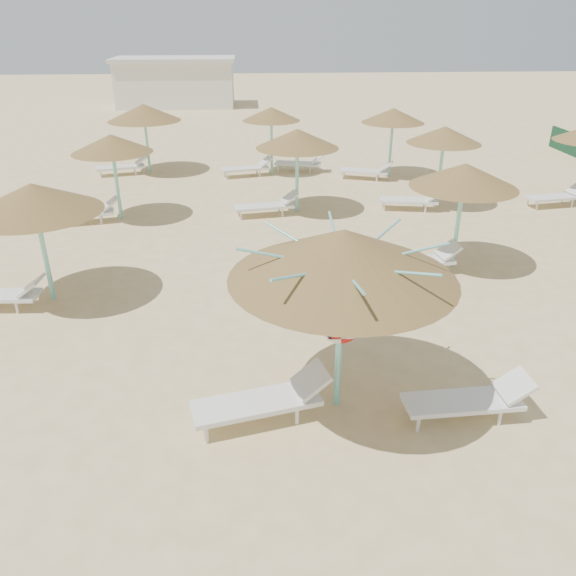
{
  "coord_description": "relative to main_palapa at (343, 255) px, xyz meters",
  "views": [
    {
      "loc": [
        -0.92,
        -7.41,
        5.88
      ],
      "look_at": [
        -0.29,
        1.96,
        1.3
      ],
      "focal_mm": 35.0,
      "sensor_mm": 36.0,
      "label": 1
    }
  ],
  "objects": [
    {
      "name": "lounger_main_a",
      "position": [
        -1.2,
        -0.32,
        -2.32
      ],
      "size": [
        2.28,
        1.15,
        0.8
      ],
      "rotation": [
        0.0,
        0.0,
        0.24
      ],
      "color": "silver",
      "rests_on": "ground"
    },
    {
      "name": "lounger_main_b",
      "position": [
        2.08,
        -0.49,
        -2.35
      ],
      "size": [
        2.05,
        0.71,
        0.73
      ],
      "rotation": [
        0.0,
        0.0,
        0.05
      ],
      "color": "silver",
      "rests_on": "ground"
    },
    {
      "name": "ground",
      "position": [
        -0.41,
        -0.14,
        -2.7
      ],
      "size": [
        120.0,
        120.0,
        0.0
      ],
      "primitive_type": "plane",
      "color": "#E0C588",
      "rests_on": "ground"
    },
    {
      "name": "palapa_field",
      "position": [
        0.94,
        10.09,
        -0.39
      ],
      "size": [
        19.28,
        14.48,
        2.73
      ],
      "color": "#7BD6CE",
      "rests_on": "ground"
    },
    {
      "name": "main_palapa",
      "position": [
        0.0,
        0.0,
        0.0
      ],
      "size": [
        3.46,
        3.46,
        3.1
      ],
      "color": "#7BD6CE",
      "rests_on": "ground"
    },
    {
      "name": "service_hut",
      "position": [
        -6.41,
        34.86,
        -1.06
      ],
      "size": [
        8.4,
        4.4,
        3.25
      ],
      "color": "silver",
      "rests_on": "ground"
    }
  ]
}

